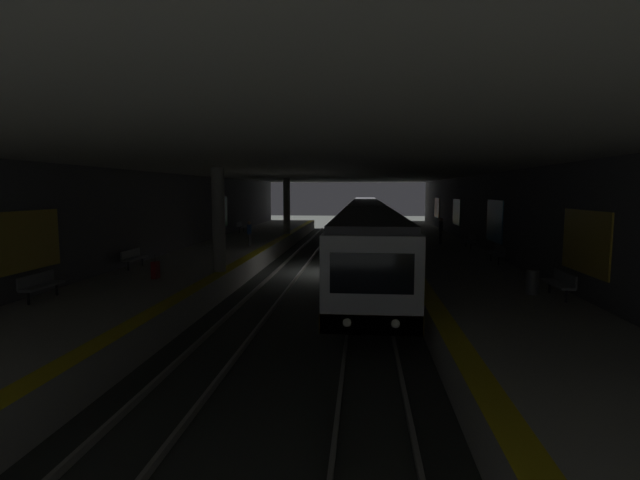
{
  "coord_description": "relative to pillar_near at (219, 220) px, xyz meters",
  "views": [
    {
      "loc": [
        -25.97,
        -1.96,
        4.61
      ],
      "look_at": [
        3.74,
        0.79,
        1.45
      ],
      "focal_mm": 26.25,
      "sensor_mm": 36.0,
      "label": 1
    }
  ],
  "objects": [
    {
      "name": "platform_right",
      "position": [
        6.02,
        2.2,
        -2.8
      ],
      "size": [
        60.0,
        5.3,
        1.06
      ],
      "color": "#A8A59E",
      "rests_on": "ground"
    },
    {
      "name": "platform_left",
      "position": [
        6.02,
        -10.9,
        -2.8
      ],
      "size": [
        60.0,
        5.3,
        1.06
      ],
      "color": "#A8A59E",
      "rests_on": "ground"
    },
    {
      "name": "bench_right_far",
      "position": [
        19.23,
        4.18,
        -1.75
      ],
      "size": [
        1.7,
        0.47,
        0.86
      ],
      "color": "#262628",
      "rests_on": "platform_right"
    },
    {
      "name": "bench_left_near",
      "position": [
        -3.95,
        -12.88,
        -1.75
      ],
      "size": [
        1.7,
        0.47,
        0.86
      ],
      "color": "#262628",
      "rests_on": "platform_left"
    },
    {
      "name": "ground_plane",
      "position": [
        6.02,
        -4.35,
        -3.33
      ],
      "size": [
        120.0,
        120.0,
        0.0
      ],
      "primitive_type": "plane",
      "color": "#2D302D"
    },
    {
      "name": "person_walking_mid",
      "position": [
        9.39,
        0.97,
        -1.4
      ],
      "size": [
        0.6,
        0.22,
        1.61
      ],
      "color": "#434343",
      "rests_on": "platform_right"
    },
    {
      "name": "metro_train",
      "position": [
        19.39,
        -6.55,
        -1.3
      ],
      "size": [
        53.96,
        2.83,
        3.49
      ],
      "color": "silver",
      "rests_on": "track_left"
    },
    {
      "name": "pillar_far",
      "position": [
        18.32,
        0.0,
        0.0
      ],
      "size": [
        0.56,
        0.56,
        4.55
      ],
      "color": "gray",
      "rests_on": "platform_right"
    },
    {
      "name": "bench_right_near",
      "position": [
        -5.84,
        4.18,
        -1.75
      ],
      "size": [
        1.7,
        0.47,
        0.86
      ],
      "color": "#262628",
      "rests_on": "platform_right"
    },
    {
      "name": "track_right",
      "position": [
        6.02,
        -2.15,
        -3.25
      ],
      "size": [
        60.0,
        1.53,
        0.16
      ],
      "color": "gray",
      "rests_on": "ground"
    },
    {
      "name": "wall_left",
      "position": [
        6.06,
        -13.8,
        -0.52
      ],
      "size": [
        60.0,
        0.56,
        5.6
      ],
      "color": "#56565B",
      "rests_on": "ground"
    },
    {
      "name": "person_waiting_near",
      "position": [
        11.95,
        -11.5,
        -1.32
      ],
      "size": [
        0.6,
        0.24,
        1.75
      ],
      "color": "#393939",
      "rests_on": "platform_left"
    },
    {
      "name": "suitcase_rolling",
      "position": [
        -1.89,
        2.09,
        -1.92
      ],
      "size": [
        0.4,
        0.21,
        1.0
      ],
      "color": "maroon",
      "rests_on": "platform_right"
    },
    {
      "name": "bench_left_far",
      "position": [
        9.45,
        -12.88,
        -1.75
      ],
      "size": [
        1.7,
        0.47,
        0.86
      ],
      "color": "#262628",
      "rests_on": "platform_left"
    },
    {
      "name": "track_left",
      "position": [
        6.02,
        -6.55,
        -3.25
      ],
      "size": [
        60.0,
        1.53,
        0.16
      ],
      "color": "gray",
      "rests_on": "ground"
    },
    {
      "name": "wall_right",
      "position": [
        6.02,
        5.1,
        -0.52
      ],
      "size": [
        60.0,
        0.56,
        5.6
      ],
      "color": "#56565B",
      "rests_on": "ground"
    },
    {
      "name": "ceiling_slab",
      "position": [
        6.02,
        -4.35,
        2.47
      ],
      "size": [
        60.0,
        19.4,
        0.4
      ],
      "color": "beige",
      "rests_on": "wall_left"
    },
    {
      "name": "trash_bin",
      "position": [
        -3.44,
        -12.15,
        -1.85
      ],
      "size": [
        0.44,
        0.44,
        0.85
      ],
      "color": "#595B5E",
      "rests_on": "platform_left"
    },
    {
      "name": "bench_right_mid",
      "position": [
        0.42,
        4.18,
        -1.75
      ],
      "size": [
        1.7,
        0.47,
        0.86
      ],
      "color": "#262628",
      "rests_on": "platform_right"
    },
    {
      "name": "pillar_near",
      "position": [
        0.0,
        0.0,
        0.0
      ],
      "size": [
        0.56,
        0.56,
        4.55
      ],
      "color": "gray",
      "rests_on": "platform_right"
    },
    {
      "name": "bench_left_mid",
      "position": [
        3.6,
        -12.88,
        -1.75
      ],
      "size": [
        1.7,
        0.47,
        0.86
      ],
      "color": "#262628",
      "rests_on": "platform_left"
    }
  ]
}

